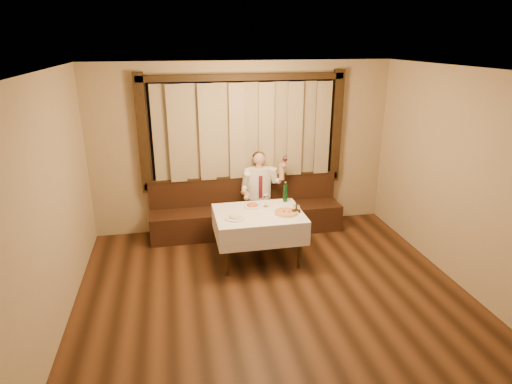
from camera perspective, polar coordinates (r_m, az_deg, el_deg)
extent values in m
cube|color=black|center=(5.12, 4.39, -17.95)|extent=(5.00, 6.00, 0.01)
cube|color=silver|center=(4.06, 5.45, 15.16)|extent=(5.00, 6.00, 0.01)
cube|color=tan|center=(7.19, -1.73, 5.93)|extent=(5.00, 0.01, 2.80)
cube|color=tan|center=(4.45, -27.97, -5.42)|extent=(0.01, 6.00, 2.80)
cube|color=tan|center=(5.60, 30.27, -0.91)|extent=(0.01, 6.00, 2.80)
cube|color=black|center=(7.10, -1.73, 8.24)|extent=(3.00, 0.02, 1.60)
cube|color=orange|center=(7.08, -7.31, 5.56)|extent=(0.50, 0.01, 0.40)
cube|color=black|center=(7.28, -1.60, 1.61)|extent=(3.30, 0.12, 0.10)
cube|color=black|center=(6.94, -1.74, 15.06)|extent=(3.30, 0.12, 0.10)
cube|color=black|center=(6.98, -14.84, 7.39)|extent=(0.16, 0.12, 1.90)
cube|color=black|center=(7.49, 10.62, 8.52)|extent=(0.16, 0.12, 1.90)
cube|color=#8D7A5B|center=(7.00, -1.59, 8.08)|extent=(2.90, 0.08, 1.55)
cube|color=black|center=(7.26, -1.21, -3.71)|extent=(3.20, 0.60, 0.45)
cube|color=black|center=(7.32, -1.56, 0.26)|extent=(3.20, 0.12, 0.45)
cube|color=black|center=(7.24, -1.58, 2.09)|extent=(3.20, 0.14, 0.04)
cylinder|color=black|center=(5.93, -3.89, -8.05)|extent=(0.06, 0.06, 0.71)
cylinder|color=black|center=(6.13, 5.86, -7.13)|extent=(0.06, 0.06, 0.71)
cylinder|color=black|center=(6.59, -4.74, -5.09)|extent=(0.06, 0.06, 0.71)
cylinder|color=black|center=(6.77, 4.05, -4.37)|extent=(0.06, 0.06, 0.71)
cube|color=black|center=(6.18, 0.36, -2.97)|extent=(1.20, 0.90, 0.04)
cube|color=white|center=(6.17, 0.36, -2.78)|extent=(1.26, 0.96, 0.01)
cube|color=white|center=(5.82, 1.32, -6.15)|extent=(1.26, 0.01, 0.35)
cube|color=white|center=(6.67, -0.47, -2.61)|extent=(1.26, 0.01, 0.35)
cube|color=white|center=(6.16, -5.41, -4.71)|extent=(0.01, 0.96, 0.35)
cube|color=white|center=(6.39, 5.92, -3.78)|extent=(0.01, 0.96, 0.35)
cylinder|color=white|center=(6.15, 4.06, -2.81)|extent=(0.36, 0.36, 0.01)
cylinder|color=#D64C20|center=(6.15, 4.06, -2.72)|extent=(0.33, 0.33, 0.01)
torus|color=tan|center=(6.15, 4.06, -2.69)|extent=(0.34, 0.34, 0.03)
sphere|color=black|center=(6.15, 3.73, -2.58)|extent=(0.02, 0.02, 0.02)
sphere|color=black|center=(6.14, 4.47, -2.64)|extent=(0.02, 0.02, 0.02)
cylinder|color=white|center=(6.39, -0.46, -1.86)|extent=(0.28, 0.28, 0.02)
ellipsoid|color=#B4491C|center=(6.37, -0.46, -1.46)|extent=(0.17, 0.17, 0.08)
cylinder|color=white|center=(5.98, -2.79, -3.46)|extent=(0.29, 0.29, 0.02)
ellipsoid|color=#D3C288|center=(5.96, -2.80, -3.02)|extent=(0.18, 0.18, 0.08)
cylinder|color=#125620|center=(6.55, 3.92, -0.21)|extent=(0.07, 0.07, 0.26)
cylinder|color=#125620|center=(6.50, 3.95, 1.03)|extent=(0.03, 0.03, 0.06)
cylinder|color=silver|center=(6.49, 3.96, 1.32)|extent=(0.03, 0.03, 0.01)
cylinder|color=white|center=(6.37, 1.28, -1.96)|extent=(0.07, 0.07, 0.01)
cylinder|color=white|center=(6.35, 1.29, -1.47)|extent=(0.01, 0.01, 0.11)
ellipsoid|color=white|center=(6.32, 1.30, -0.60)|extent=(0.08, 0.08, 0.10)
cube|color=black|center=(6.20, 5.36, -2.55)|extent=(0.13, 0.07, 0.04)
cube|color=black|center=(6.17, 5.38, -1.99)|extent=(0.02, 0.06, 0.09)
cylinder|color=white|center=(6.17, 5.06, -2.17)|extent=(0.03, 0.03, 0.07)
cylinder|color=silver|center=(6.16, 5.07, -1.83)|extent=(0.03, 0.03, 0.01)
cylinder|color=white|center=(6.18, 5.70, -2.15)|extent=(0.03, 0.03, 0.07)
cylinder|color=silver|center=(6.17, 5.71, -1.80)|extent=(0.03, 0.03, 0.01)
cube|color=black|center=(7.08, 0.63, -1.70)|extent=(0.38, 0.43, 0.15)
cube|color=black|center=(6.99, 0.13, -4.68)|extent=(0.11, 0.11, 0.45)
cube|color=black|center=(7.03, 1.81, -4.54)|extent=(0.11, 0.11, 0.45)
ellipsoid|color=white|center=(7.10, 0.40, 1.22)|extent=(0.40, 0.25, 0.52)
cube|color=maroon|center=(6.99, 0.61, 0.67)|extent=(0.06, 0.01, 0.38)
cylinder|color=tan|center=(7.01, 0.41, 3.52)|extent=(0.10, 0.10, 0.08)
sphere|color=tan|center=(6.98, 0.41, 4.49)|extent=(0.20, 0.20, 0.20)
ellipsoid|color=black|center=(7.00, 0.36, 4.78)|extent=(0.21, 0.21, 0.15)
sphere|color=white|center=(7.00, -1.13, 2.75)|extent=(0.12, 0.12, 0.12)
sphere|color=white|center=(7.07, 1.92, 2.93)|extent=(0.12, 0.12, 0.12)
sphere|color=tan|center=(6.72, -1.32, -0.82)|extent=(0.08, 0.08, 0.08)
sphere|color=tan|center=(6.93, 3.78, 3.62)|extent=(0.09, 0.09, 0.09)
cylinder|color=white|center=(6.90, 3.85, 3.85)|extent=(0.01, 0.01, 0.11)
ellipsoid|color=white|center=(6.88, 3.86, 4.51)|extent=(0.08, 0.08, 0.10)
ellipsoid|color=#4C070F|center=(6.88, 3.86, 4.35)|extent=(0.06, 0.06, 0.06)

